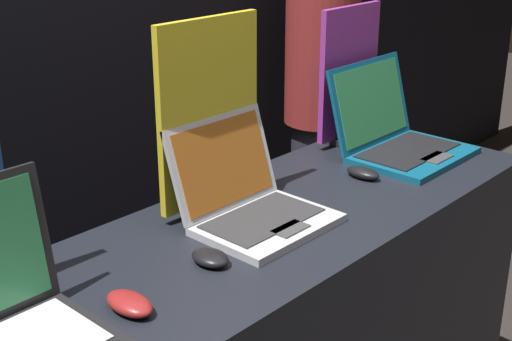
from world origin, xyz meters
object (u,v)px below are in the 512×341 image
(promo_stand_middle, at_px, (210,120))
(mouse_back, at_px, (363,173))
(person_bystander, at_px, (320,106))
(mouse_front, at_px, (129,303))
(laptop_middle, at_px, (250,200))
(mouse_middle, at_px, (210,258))
(laptop_back, at_px, (396,134))
(promo_stand_back, at_px, (349,78))

(promo_stand_middle, relative_size, mouse_back, 4.62)
(promo_stand_middle, xyz_separation_m, person_bystander, (1.24, 0.59, -0.34))
(mouse_front, height_order, laptop_middle, laptop_middle)
(mouse_middle, xyz_separation_m, mouse_back, (0.66, 0.05, 0.00))
(laptop_middle, bearing_deg, mouse_front, -166.88)
(mouse_front, xyz_separation_m, laptop_middle, (0.47, 0.11, 0.04))
(mouse_front, distance_m, mouse_back, 0.91)
(laptop_back, distance_m, promo_stand_back, 0.24)
(mouse_front, relative_size, promo_stand_back, 0.27)
(mouse_front, distance_m, promo_stand_middle, 0.58)
(mouse_front, relative_size, person_bystander, 0.07)
(mouse_front, distance_m, mouse_middle, 0.25)
(laptop_middle, height_order, mouse_middle, laptop_middle)
(laptop_back, bearing_deg, laptop_middle, -179.72)
(person_bystander, bearing_deg, mouse_front, -153.83)
(laptop_back, height_order, mouse_back, laptop_back)
(mouse_middle, height_order, laptop_back, laptop_back)
(promo_stand_middle, xyz_separation_m, promo_stand_back, (0.69, 0.06, -0.03))
(mouse_middle, bearing_deg, laptop_middle, 21.26)
(mouse_middle, distance_m, promo_stand_middle, 0.39)
(laptop_middle, height_order, promo_stand_back, promo_stand_back)
(mouse_back, bearing_deg, mouse_front, -175.75)
(mouse_back, xyz_separation_m, person_bystander, (0.80, 0.77, -0.12))
(laptop_back, relative_size, promo_stand_back, 0.84)
(mouse_middle, distance_m, laptop_back, 0.92)
(laptop_middle, height_order, laptop_back, laptop_back)
(mouse_front, distance_m, promo_stand_back, 1.21)
(mouse_back, distance_m, person_bystander, 1.12)
(laptop_back, distance_m, mouse_back, 0.26)
(laptop_middle, xyz_separation_m, mouse_back, (0.44, -0.04, -0.04))
(laptop_back, xyz_separation_m, mouse_back, (-0.25, -0.05, -0.05))
(mouse_middle, xyz_separation_m, person_bystander, (1.46, 0.82, -0.12))
(mouse_front, height_order, mouse_back, mouse_front)
(laptop_middle, distance_m, person_bystander, 1.44)
(laptop_middle, distance_m, mouse_back, 0.44)
(mouse_back, relative_size, promo_stand_back, 0.24)
(promo_stand_middle, bearing_deg, laptop_back, -11.25)
(promo_stand_middle, relative_size, promo_stand_back, 1.11)
(mouse_middle, distance_m, person_bystander, 1.68)
(mouse_front, height_order, mouse_middle, mouse_front)
(mouse_front, xyz_separation_m, person_bystander, (1.71, 0.84, -0.12))
(promo_stand_middle, xyz_separation_m, mouse_back, (0.44, -0.18, -0.22))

